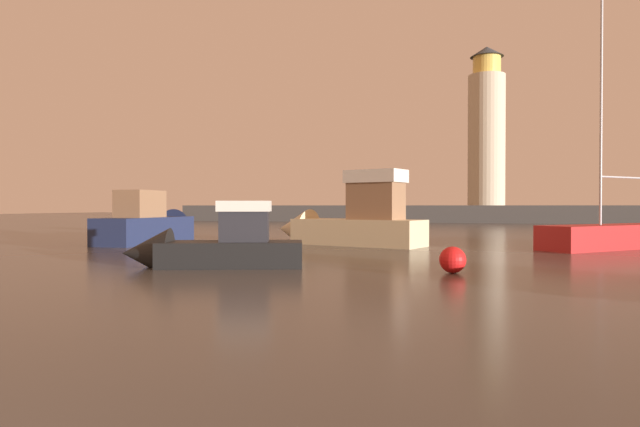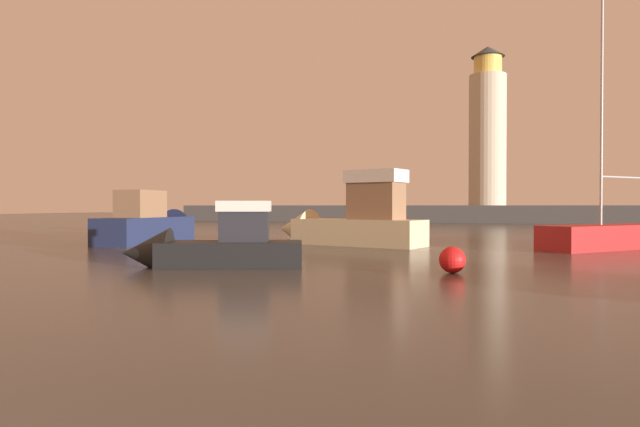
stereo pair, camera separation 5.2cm
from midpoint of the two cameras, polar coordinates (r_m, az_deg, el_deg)
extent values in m
plane|color=#4C4742|center=(35.51, 9.09, -2.51)|extent=(220.00, 220.00, 0.00)
cube|color=#423F3D|center=(69.47, 12.54, -0.03)|extent=(69.05, 4.59, 2.09)
cylinder|color=beige|center=(69.78, 17.03, 7.28)|extent=(4.37, 4.37, 15.71)
cylinder|color=#F2CC59|center=(71.35, 17.06, 14.44)|extent=(3.28, 3.28, 2.20)
cone|color=#33383D|center=(71.78, 17.07, 15.78)|extent=(3.94, 3.94, 1.26)
cube|color=beige|center=(28.51, 3.99, -1.96)|extent=(7.32, 4.35, 1.35)
cone|color=beige|center=(30.73, -2.57, -1.63)|extent=(2.69, 2.78, 2.25)
cube|color=#8C6647|center=(27.96, 5.89, 1.28)|extent=(2.97, 2.30, 1.86)
cube|color=silver|center=(28.00, 5.89, 3.85)|extent=(3.27, 2.53, 0.65)
cube|color=#1E284C|center=(31.65, -17.56, -1.65)|extent=(2.26, 6.70, 1.42)
cone|color=#1E284C|center=(34.97, -14.03, -1.29)|extent=(2.15, 2.02, 2.14)
cube|color=#8C6647|center=(31.20, -18.08, 0.96)|extent=(1.66, 2.57, 1.47)
cube|color=black|center=(18.72, -9.17, -4.19)|extent=(5.07, 3.17, 0.85)
cone|color=black|center=(19.25, -17.55, -3.95)|extent=(2.03, 2.10, 1.69)
cube|color=#232328|center=(18.61, -7.79, -1.34)|extent=(1.88, 1.61, 1.01)
cube|color=silver|center=(18.60, -7.79, 0.76)|extent=(2.07, 1.77, 0.35)
cube|color=#B21E1E|center=(29.67, 28.12, -2.14)|extent=(7.40, 7.27, 1.15)
cylinder|color=#B7B7BC|center=(29.44, 27.28, 11.34)|extent=(0.12, 0.12, 12.65)
cylinder|color=#B7B7BC|center=(30.90, 29.68, 3.26)|extent=(3.38, 3.28, 0.09)
sphere|color=red|center=(17.21, 13.68, -4.70)|extent=(0.81, 0.81, 0.81)
camera|label=1|loc=(0.03, -89.93, 0.00)|focal=30.79mm
camera|label=2|loc=(0.03, 90.07, 0.00)|focal=30.79mm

